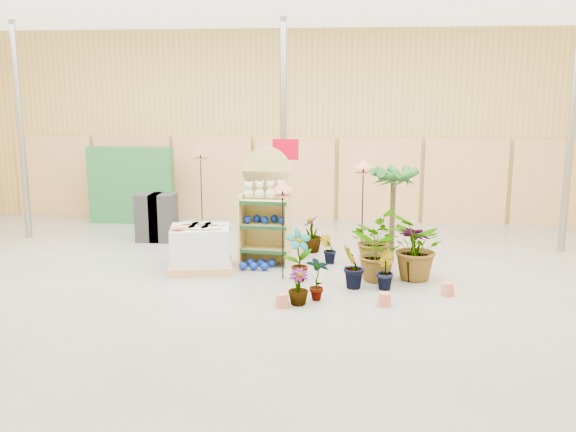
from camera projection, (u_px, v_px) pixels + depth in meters
name	position (u px, v px, depth m)	size (l,w,h in m)	color
room	(265.00, 149.00, 10.23)	(15.20, 12.10, 4.70)	gray
display_shelf	(266.00, 211.00, 11.64)	(0.92, 0.62, 2.12)	tan
teddy_bears	(267.00, 191.00, 11.47)	(0.78, 0.21, 0.34)	beige
gazing_balls_shelf	(265.00, 219.00, 11.54)	(0.78, 0.27, 0.15)	navy
gazing_balls_floor	(258.00, 265.00, 11.40)	(0.63, 0.39, 0.15)	navy
pallet_stack	(201.00, 248.00, 11.26)	(1.25, 1.11, 0.82)	tan
charcoal_planters	(157.00, 217.00, 13.38)	(0.80, 0.50, 1.00)	black
trellis_stock	(131.00, 185.00, 15.06)	(2.00, 0.30, 1.80)	#246931
offer_sign	(286.00, 172.00, 12.36)	(0.50, 0.08, 2.20)	gray
bird_table_front	(283.00, 189.00, 10.51)	(0.34, 0.34, 1.66)	black
bird_table_right	(363.00, 167.00, 11.50)	(0.34, 0.34, 1.90)	black
bird_table_back	(200.00, 154.00, 14.32)	(0.34, 0.34, 1.83)	black
palm	(394.00, 176.00, 11.97)	(0.70, 0.70, 1.81)	#44321F
potted_plant_0	(299.00, 255.00, 10.61)	(0.47, 0.32, 0.89)	#1D501B
potted_plant_1	(353.00, 266.00, 10.21)	(0.41, 0.33, 0.75)	#1D501B
potted_plant_2	(379.00, 252.00, 10.60)	(0.89, 0.77, 0.99)	#1D501B
potted_plant_3	(414.00, 253.00, 10.67)	(0.52, 0.52, 0.93)	#1D501B
potted_plant_5	(328.00, 249.00, 11.70)	(0.29, 0.24, 0.53)	#1D501B
potted_plant_6	(373.00, 239.00, 11.55)	(0.89, 0.77, 0.99)	#1D501B
potted_plant_7	(298.00, 287.00, 9.50)	(0.30, 0.30, 0.54)	#1D501B
potted_plant_8	(317.00, 278.00, 9.68)	(0.37, 0.25, 0.69)	#1D501B
potted_plant_9	(384.00, 270.00, 10.22)	(0.34, 0.27, 0.62)	#1D501B
potted_plant_10	(418.00, 247.00, 10.65)	(1.01, 0.88, 1.12)	#1D501B
potted_plant_11	(311.00, 234.00, 12.51)	(0.41, 0.41, 0.73)	#1D501B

